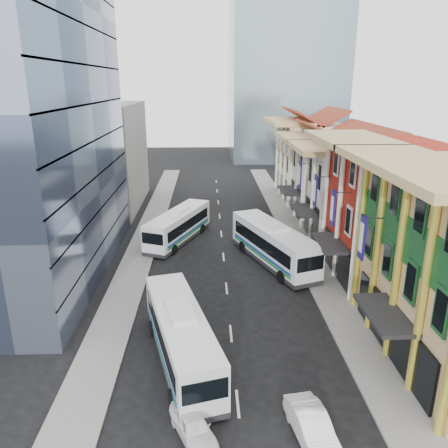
{
  "coord_description": "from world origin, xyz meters",
  "views": [
    {
      "loc": [
        -1.48,
        -18.54,
        16.68
      ],
      "look_at": [
        -0.02,
        20.11,
        4.09
      ],
      "focal_mm": 35.0,
      "sensor_mm": 36.0,
      "label": 1
    }
  ],
  "objects_px": {
    "bus_left_near": "(181,335)",
    "sedan_right": "(312,427)",
    "bus_left_far": "(179,225)",
    "bus_right": "(273,243)",
    "office_tower": "(17,104)",
    "sedan_left": "(193,426)"
  },
  "relations": [
    {
      "from": "bus_left_near",
      "to": "sedan_right",
      "type": "xyz_separation_m",
      "value": [
        6.69,
        -6.56,
        -1.16
      ]
    },
    {
      "from": "bus_left_far",
      "to": "bus_right",
      "type": "height_order",
      "value": "bus_right"
    },
    {
      "from": "bus_right",
      "to": "office_tower",
      "type": "bearing_deg",
      "value": 162.61
    },
    {
      "from": "sedan_left",
      "to": "bus_left_near",
      "type": "bearing_deg",
      "value": 74.41
    },
    {
      "from": "office_tower",
      "to": "bus_right",
      "type": "bearing_deg",
      "value": 3.31
    },
    {
      "from": "office_tower",
      "to": "sedan_left",
      "type": "distance_m",
      "value": 28.82
    },
    {
      "from": "bus_left_near",
      "to": "sedan_right",
      "type": "relative_size",
      "value": 2.68
    },
    {
      "from": "office_tower",
      "to": "bus_left_far",
      "type": "height_order",
      "value": "office_tower"
    },
    {
      "from": "office_tower",
      "to": "sedan_right",
      "type": "relative_size",
      "value": 6.85
    },
    {
      "from": "bus_right",
      "to": "bus_left_near",
      "type": "bearing_deg",
      "value": -138.07
    },
    {
      "from": "sedan_right",
      "to": "bus_left_far",
      "type": "bearing_deg",
      "value": 96.64
    },
    {
      "from": "bus_left_near",
      "to": "sedan_left",
      "type": "height_order",
      "value": "bus_left_near"
    },
    {
      "from": "bus_right",
      "to": "sedan_left",
      "type": "relative_size",
      "value": 3.42
    },
    {
      "from": "sedan_right",
      "to": "office_tower",
      "type": "bearing_deg",
      "value": 125.35
    },
    {
      "from": "office_tower",
      "to": "sedan_left",
      "type": "xyz_separation_m",
      "value": [
        14.66,
        -20.22,
        -14.37
      ]
    },
    {
      "from": "bus_left_near",
      "to": "bus_left_far",
      "type": "height_order",
      "value": "bus_left_near"
    },
    {
      "from": "bus_left_far",
      "to": "sedan_right",
      "type": "bearing_deg",
      "value": -51.17
    },
    {
      "from": "sedan_left",
      "to": "sedan_right",
      "type": "distance_m",
      "value": 5.81
    },
    {
      "from": "bus_right",
      "to": "sedan_left",
      "type": "height_order",
      "value": "bus_right"
    },
    {
      "from": "office_tower",
      "to": "bus_left_near",
      "type": "relative_size",
      "value": 2.56
    },
    {
      "from": "office_tower",
      "to": "sedan_right",
      "type": "bearing_deg",
      "value": -45.25
    },
    {
      "from": "bus_left_near",
      "to": "sedan_right",
      "type": "bearing_deg",
      "value": -59.41
    }
  ]
}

